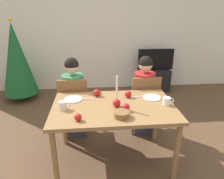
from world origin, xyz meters
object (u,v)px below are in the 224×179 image
(christmas_tree, at_px, (17,59))
(apple_near_candle, at_px, (97,93))
(apple_far_edge, at_px, (78,117))
(person_right_child, at_px, (144,96))
(tv_stand, at_px, (154,80))
(plate_left, at_px, (73,99))
(dining_table, at_px, (114,112))
(bowl_walnuts, at_px, (122,114))
(apple_by_right_mug, at_px, (126,107))
(chair_left, at_px, (74,104))
(mug_left, at_px, (63,105))
(chair_right, at_px, (144,101))
(tv, at_px, (156,60))
(mug_right, at_px, (167,101))
(plate_right, at_px, (152,98))
(candle_centerpiece, at_px, (117,101))
(person_left_child, at_px, (74,99))
(apple_by_left_plate, at_px, (128,94))

(christmas_tree, bearing_deg, apple_near_candle, -48.92)
(apple_far_edge, bearing_deg, person_right_child, 46.55)
(tv_stand, xyz_separation_m, plate_left, (-1.64, -2.09, 0.52))
(dining_table, height_order, bowl_walnuts, bowl_walnuts)
(christmas_tree, distance_m, apple_by_right_mug, 2.84)
(chair_left, bearing_deg, mug_left, -94.77)
(chair_left, height_order, person_right_child, person_right_child)
(chair_right, xyz_separation_m, apple_near_candle, (-0.69, -0.31, 0.28))
(tv, bearing_deg, tv_stand, -90.00)
(chair_right, xyz_separation_m, mug_right, (0.10, -0.64, 0.28))
(chair_left, relative_size, mug_left, 6.90)
(tv, bearing_deg, plate_right, -107.43)
(chair_right, relative_size, tv_stand, 1.41)
(candle_centerpiece, height_order, apple_by_right_mug, candle_centerpiece)
(tv, relative_size, apple_by_right_mug, 9.34)
(mug_left, relative_size, apple_near_candle, 1.47)
(bowl_walnuts, bearing_deg, apple_far_edge, -175.69)
(mug_right, bearing_deg, dining_table, 177.25)
(tv_stand, relative_size, plate_left, 2.93)
(christmas_tree, bearing_deg, chair_left, -50.18)
(dining_table, distance_m, mug_right, 0.63)
(tv, xyz_separation_m, apple_far_edge, (-1.55, -2.61, 0.08))
(tv_stand, bearing_deg, candle_centerpiece, -115.91)
(chair_left, height_order, bowl_walnuts, chair_left)
(plate_right, height_order, apple_near_candle, apple_near_candle)
(mug_left, relative_size, bowl_walnuts, 0.79)
(mug_right, bearing_deg, apple_by_right_mug, -167.94)
(chair_left, bearing_deg, apple_near_candle, -43.64)
(chair_right, relative_size, apple_far_edge, 11.86)
(dining_table, bearing_deg, mug_right, -2.75)
(person_left_child, bearing_deg, christmas_tree, 130.46)
(bowl_walnuts, bearing_deg, chair_right, 62.76)
(dining_table, distance_m, chair_left, 0.81)
(chair_left, bearing_deg, chair_right, 0.00)
(mug_left, bearing_deg, bowl_walnuts, -20.34)
(chair_left, bearing_deg, tv_stand, 45.37)
(apple_by_left_plate, bearing_deg, dining_table, -132.89)
(candle_centerpiece, distance_m, mug_left, 0.59)
(candle_centerpiece, distance_m, plate_right, 0.51)
(plate_left, bearing_deg, tv_stand, 51.95)
(person_right_child, bearing_deg, apple_near_candle, -153.80)
(person_right_child, bearing_deg, apple_by_right_mug, -116.74)
(apple_by_right_mug, bearing_deg, bowl_walnuts, -114.47)
(candle_centerpiece, height_order, plate_left, candle_centerpiece)
(plate_right, height_order, bowl_walnuts, bowl_walnuts)
(mug_left, distance_m, mug_right, 1.18)
(chair_right, xyz_separation_m, plate_right, (-0.02, -0.44, 0.24))
(apple_far_edge, bearing_deg, dining_table, 38.35)
(chair_left, height_order, plate_left, chair_left)
(apple_by_left_plate, bearing_deg, mug_right, -31.26)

